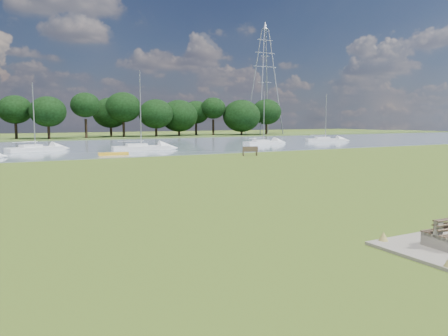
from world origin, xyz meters
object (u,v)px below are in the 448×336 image
pylon (265,64)px  sailboat_1 (263,142)px  sailboat_3 (141,146)px  sailboat_4 (35,147)px  riverbank_bench (250,151)px  kayak (114,154)px  sailboat_0 (325,139)px

pylon → sailboat_1: 45.93m
sailboat_3 → sailboat_4: size_ratio=1.19×
sailboat_1 → sailboat_4: sailboat_4 is taller
riverbank_bench → sailboat_1: (12.33, 16.35, -0.04)m
sailboat_1 → sailboat_4: size_ratio=0.98×
sailboat_1 → pylon: bearing=52.0°
riverbank_bench → pylon: pylon is taller
kayak → sailboat_0: size_ratio=0.39×
riverbank_bench → sailboat_0: 31.64m
sailboat_3 → sailboat_0: bearing=12.8°
sailboat_0 → riverbank_bench: bearing=-124.2°
riverbank_bench → sailboat_0: sailboat_0 is taller
riverbank_bench → sailboat_3: (-8.08, 13.37, 0.03)m
kayak → sailboat_1: sailboat_1 is taller
sailboat_3 → kayak: bearing=-123.6°
riverbank_bench → sailboat_4: sailboat_4 is taller
sailboat_0 → sailboat_4: size_ratio=0.97×
kayak → sailboat_1: (25.34, 9.15, 0.27)m
riverbank_bench → sailboat_4: bearing=160.9°
pylon → sailboat_0: 39.22m
sailboat_0 → sailboat_3: sailboat_3 is taller
kayak → sailboat_4: bearing=126.1°
riverbank_bench → sailboat_0: (26.02, 18.01, 0.02)m
sailboat_4 → riverbank_bench: bearing=-60.8°
sailboat_1 → riverbank_bench: bearing=-131.7°
kayak → sailboat_0: 40.50m
sailboat_3 → sailboat_4: bearing=166.8°
riverbank_bench → kayak: riverbank_bench is taller
pylon → sailboat_0: (-9.73, -34.02, -16.92)m
riverbank_bench → sailboat_1: size_ratio=0.22×
riverbank_bench → sailboat_3: bearing=142.8°
pylon → sailboat_1: pylon is taller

